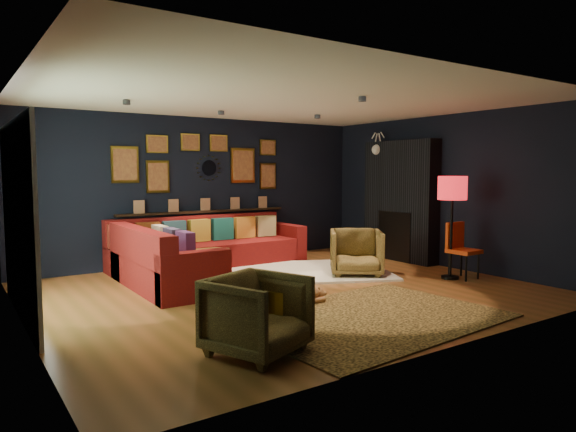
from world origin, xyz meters
TOP-DOWN VIEW (x-y plane):
  - floor at (0.00, 0.00)m, footprint 6.50×6.50m
  - room_walls at (0.00, 0.00)m, footprint 6.50×6.50m
  - sectional at (-0.61, 1.81)m, footprint 3.41×2.69m
  - ledge at (0.00, 2.68)m, footprint 3.20×0.12m
  - gallery_wall at (-0.01, 2.72)m, footprint 3.15×0.04m
  - sunburst_mirror at (0.10, 2.72)m, footprint 0.47×0.16m
  - fireplace at (3.09, 0.90)m, footprint 0.31×1.60m
  - deer_head at (3.14, 1.40)m, footprint 0.50×0.28m
  - sliding_door at (-3.22, 0.60)m, footprint 0.06×2.80m
  - ceiling_spots at (-0.00, 0.80)m, footprint 3.30×2.50m
  - shag_rug at (1.00, 0.88)m, footprint 3.06×2.72m
  - leopard_rug at (0.01, -1.61)m, footprint 3.04×2.28m
  - coffee_table at (-0.54, 1.39)m, footprint 0.92×0.79m
  - pouf at (-0.39, 1.50)m, footprint 0.47×0.47m
  - armchair_left at (-1.61, -1.90)m, footprint 0.98×0.95m
  - armchair_right at (1.46, 0.25)m, footprint 1.06×1.05m
  - gold_stool at (-1.18, -1.66)m, footprint 0.40×0.40m
  - orange_chair at (2.67, -0.77)m, footprint 0.42×0.42m
  - floor_lamp at (2.50, -0.73)m, footprint 0.43×0.43m
  - dog at (-0.37, -0.70)m, footprint 1.01×0.51m

SIDE VIEW (x-z plane):
  - floor at x=0.00m, z-range 0.00..0.00m
  - leopard_rug at x=0.01m, z-range 0.00..0.02m
  - shag_rug at x=1.00m, z-range 0.00..0.03m
  - dog at x=-0.37m, z-range 0.02..0.33m
  - pouf at x=-0.39m, z-range 0.03..0.34m
  - gold_stool at x=-1.18m, z-range 0.00..0.50m
  - sectional at x=-0.61m, z-range -0.11..0.75m
  - coffee_table at x=-0.54m, z-range 0.15..0.55m
  - armchair_left at x=-1.61m, z-range 0.00..0.79m
  - armchair_right at x=1.46m, z-range 0.00..0.80m
  - orange_chair at x=2.67m, z-range 0.08..0.93m
  - ledge at x=0.00m, z-range 0.90..0.94m
  - fireplace at x=3.09m, z-range -0.08..2.12m
  - sliding_door at x=-3.22m, z-range 0.00..2.20m
  - floor_lamp at x=2.50m, z-range 0.53..2.10m
  - room_walls at x=0.00m, z-range -1.66..4.84m
  - sunburst_mirror at x=0.10m, z-range 1.46..1.93m
  - gallery_wall at x=-0.01m, z-range 1.30..2.32m
  - deer_head at x=3.14m, z-range 1.83..2.28m
  - ceiling_spots at x=0.00m, z-range 2.53..2.59m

